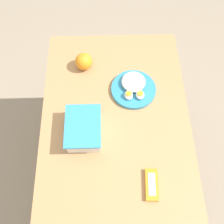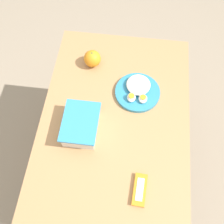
# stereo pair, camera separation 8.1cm
# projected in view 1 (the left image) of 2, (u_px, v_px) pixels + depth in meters

# --- Properties ---
(ground_plane) EXTENTS (10.00, 10.00, 0.00)m
(ground_plane) POSITION_uv_depth(u_px,v_px,m) (114.00, 163.00, 1.86)
(ground_plane) COLOR gray
(table) EXTENTS (1.03, 0.69, 0.73)m
(table) POSITION_uv_depth(u_px,v_px,m) (115.00, 129.00, 1.31)
(table) COLOR #AD7F51
(table) RESTS_ON ground_plane
(food_container) EXTENTS (0.20, 0.15, 0.08)m
(food_container) POSITION_uv_depth(u_px,v_px,m) (84.00, 130.00, 1.15)
(food_container) COLOR white
(food_container) RESTS_ON table
(orange_fruit) EXTENTS (0.09, 0.09, 0.09)m
(orange_fruit) POSITION_uv_depth(u_px,v_px,m) (84.00, 61.00, 1.31)
(orange_fruit) COLOR orange
(orange_fruit) RESTS_ON table
(rice_plate) EXTENTS (0.22, 0.22, 0.05)m
(rice_plate) POSITION_uv_depth(u_px,v_px,m) (134.00, 87.00, 1.27)
(rice_plate) COLOR teal
(rice_plate) RESTS_ON table
(candy_bar) EXTENTS (0.13, 0.06, 0.02)m
(candy_bar) POSITION_uv_depth(u_px,v_px,m) (152.00, 185.00, 1.07)
(candy_bar) COLOR orange
(candy_bar) RESTS_ON table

